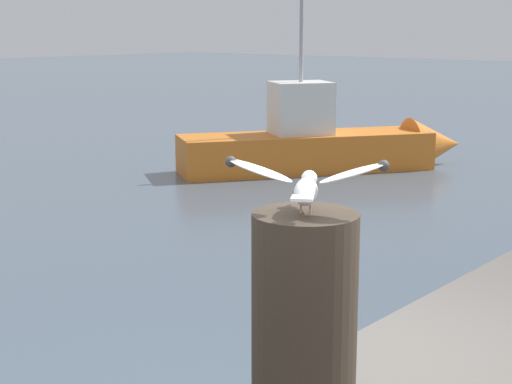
# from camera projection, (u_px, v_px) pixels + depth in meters

# --- Properties ---
(mooring_post) EXTENTS (0.42, 0.42, 0.96)m
(mooring_post) POSITION_uv_depth(u_px,v_px,m) (304.00, 330.00, 3.15)
(mooring_post) COLOR #382D23
(mooring_post) RESTS_ON harbor_quay
(seagull) EXTENTS (0.41, 0.58, 0.22)m
(seagull) POSITION_uv_depth(u_px,v_px,m) (306.00, 183.00, 3.03)
(seagull) COLOR tan
(seagull) RESTS_ON mooring_post
(boat_orange) EXTENTS (5.54, 4.31, 3.87)m
(boat_orange) POSITION_uv_depth(u_px,v_px,m) (332.00, 144.00, 15.77)
(boat_orange) COLOR orange
(boat_orange) RESTS_ON ground_plane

